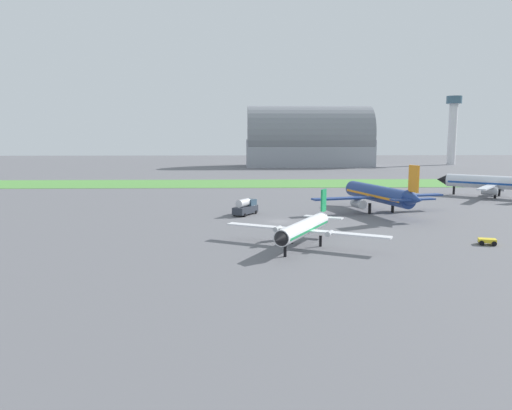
{
  "coord_description": "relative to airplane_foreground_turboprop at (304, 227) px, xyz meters",
  "views": [
    {
      "loc": [
        -7.09,
        -90.84,
        16.0
      ],
      "look_at": [
        -4.28,
        0.88,
        3.0
      ],
      "focal_mm": 34.82,
      "sensor_mm": 36.0,
      "label": 1
    }
  ],
  "objects": [
    {
      "name": "hangar_distant",
      "position": [
        25.56,
        184.88,
        10.56
      ],
      "size": [
        63.55,
        28.95,
        30.6
      ],
      "color": "#9399A3",
      "rests_on": "ground_plane"
    },
    {
      "name": "airplane_foreground_turboprop",
      "position": [
        0.0,
        0.0,
        0.0
      ],
      "size": [
        22.74,
        19.79,
        7.46
      ],
      "rotation": [
        0.0,
        0.0,
        4.23
      ],
      "color": "white",
      "rests_on": "ground_plane"
    },
    {
      "name": "fuel_truck_midfield",
      "position": [
        -8.24,
        28.57,
        -1.15
      ],
      "size": [
        5.38,
        6.82,
        3.29
      ],
      "rotation": [
        0.0,
        0.0,
        1.04
      ],
      "color": "#2D333D",
      "rests_on": "ground_plane"
    },
    {
      "name": "control_tower",
      "position": [
        104.53,
        195.27,
        18.78
      ],
      "size": [
        8.0,
        8.0,
        36.46
      ],
      "color": "silver",
      "rests_on": "ground_plane"
    },
    {
      "name": "grass_taxiway_strip",
      "position": [
        -2.07,
        93.32,
        -2.69
      ],
      "size": [
        360.0,
        28.0,
        0.08
      ],
      "primitive_type": "cube",
      "color": "#549342",
      "rests_on": "ground_plane"
    },
    {
      "name": "airplane_midfield_jet",
      "position": [
        19.47,
        30.75,
        1.06
      ],
      "size": [
        29.22,
        28.89,
        10.51
      ],
      "rotation": [
        0.0,
        0.0,
        1.83
      ],
      "color": "navy",
      "rests_on": "ground_plane"
    },
    {
      "name": "airplane_parked_jet_far",
      "position": [
        56.24,
        55.39,
        1.04
      ],
      "size": [
        25.05,
        24.65,
        10.47
      ],
      "rotation": [
        0.0,
        0.0,
        2.48
      ],
      "color": "silver",
      "rests_on": "ground_plane"
    },
    {
      "name": "ground_plane",
      "position": [
        -2.07,
        20.53,
        -2.73
      ],
      "size": [
        600.0,
        600.0,
        0.0
      ],
      "primitive_type": "plane",
      "color": "slate"
    },
    {
      "name": "baggage_cart_near_gate",
      "position": [
        26.96,
        -0.07,
        -2.16
      ],
      "size": [
        2.8,
        2.4,
        0.9
      ],
      "rotation": [
        0.0,
        0.0,
        2.83
      ],
      "color": "yellow",
      "rests_on": "ground_plane"
    }
  ]
}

